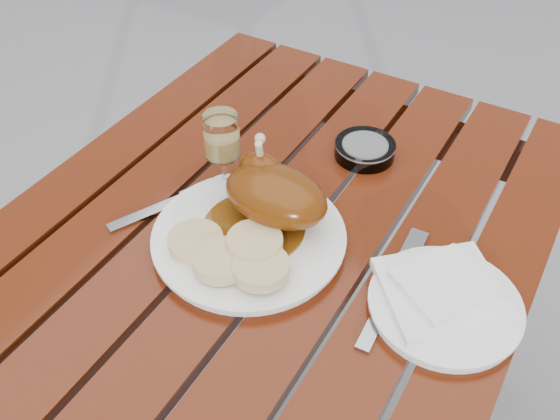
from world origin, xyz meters
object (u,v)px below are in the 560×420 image
object	(u,v)px
wine_glass	(223,153)
ashtray	(365,150)
dinner_plate	(249,238)
side_plate	(445,306)
table	(251,390)

from	to	relation	value
wine_glass	ashtray	xyz separation A→B (m)	(0.17, 0.20, -0.06)
dinner_plate	side_plate	bearing A→B (deg)	5.02
dinner_plate	wine_glass	size ratio (longest dim) A/B	2.07
table	side_plate	world-z (taller)	side_plate
wine_glass	side_plate	xyz separation A→B (m)	(0.41, -0.06, -0.06)
ashtray	dinner_plate	bearing A→B (deg)	-102.05
table	wine_glass	world-z (taller)	wine_glass
table	wine_glass	xyz separation A→B (m)	(-0.11, 0.12, 0.45)
dinner_plate	side_plate	size ratio (longest dim) A/B	1.40
wine_glass	table	bearing A→B (deg)	-47.01
wine_glass	side_plate	bearing A→B (deg)	-8.92
side_plate	ashtray	size ratio (longest dim) A/B	1.97
dinner_plate	ashtray	bearing A→B (deg)	77.95
side_plate	ashtray	world-z (taller)	ashtray
wine_glass	dinner_plate	bearing A→B (deg)	-40.79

